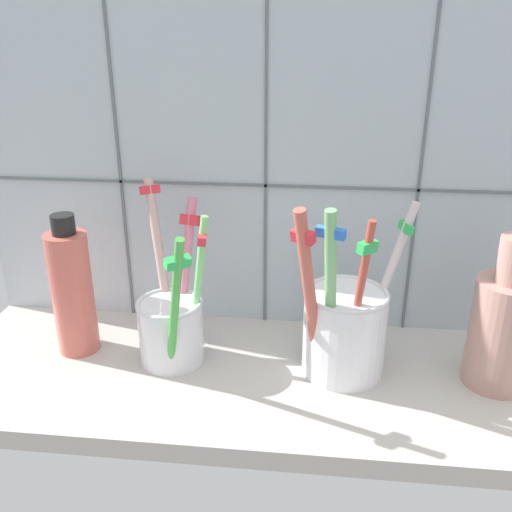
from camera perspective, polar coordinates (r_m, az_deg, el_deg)
The scene contains 6 objects.
counter_slab at distance 57.48cm, azimuth -0.18°, elevation -12.72°, with size 64.00×22.00×2.00cm, color #BCB7AD.
tile_wall_back at distance 59.97cm, azimuth 1.12°, elevation 11.32°, with size 64.00×2.20×45.00cm.
toothbrush_cup_left at distance 57.52cm, azimuth -8.62°, elevation -6.62°, with size 8.30×13.71×17.90cm.
toothbrush_cup_right at distance 55.21cm, azimuth 9.00°, elevation -7.20°, with size 11.78×9.78×18.51cm.
ceramic_vase at distance 57.29cm, azimuth 24.07°, elevation -6.63°, with size 6.10×6.10×15.10cm.
soap_bottle at distance 60.47cm, azimuth -18.35°, elevation -3.39°, with size 4.26×4.26×15.15cm.
Camera 1 is at (5.32, -46.57, 34.27)cm, focal length 38.93 mm.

